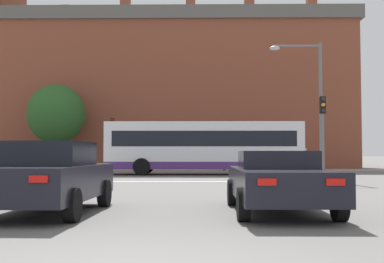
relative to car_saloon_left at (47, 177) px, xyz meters
The scene contains 13 objects.
stop_line_strip 11.87m from the car_saloon_left, 77.88° to the left, with size 9.67×0.30×0.01m, color silver.
far_pavement 26.68m from the car_saloon_left, 84.65° to the left, with size 70.75×2.50×0.01m, color gray.
brick_civic_building 36.14m from the car_saloon_left, 91.87° to the left, with size 36.33×11.96×20.38m.
car_saloon_left is the anchor object (origin of this frame).
car_roadster_right 4.96m from the car_saloon_left, ahead, with size 2.03×4.55×1.33m.
bus_crossing_lead 19.05m from the car_saloon_left, 79.27° to the left, with size 11.63×2.68×3.13m.
traffic_light_far_left 26.17m from the car_saloon_left, 97.25° to the left, with size 0.26×0.31×3.93m.
traffic_light_near_right 15.21m from the car_saloon_left, 53.41° to the left, with size 0.26×0.31×3.92m.
street_lamp_junction 15.81m from the car_saloon_left, 56.11° to the left, with size 2.51×0.36×6.60m.
pedestrian_waiting 29.15m from the car_saloon_left, 66.92° to the left, with size 0.43×0.29×1.69m.
pedestrian_walking_east 26.44m from the car_saloon_left, 77.11° to the left, with size 0.41×0.24×1.56m.
pedestrian_walking_west 26.20m from the car_saloon_left, 78.73° to the left, with size 0.32×0.45×1.70m.
tree_by_building 28.75m from the car_saloon_left, 106.28° to the left, with size 4.48×4.48×6.70m.
Camera 1 is at (0.74, -4.66, 1.28)m, focal length 45.00 mm.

